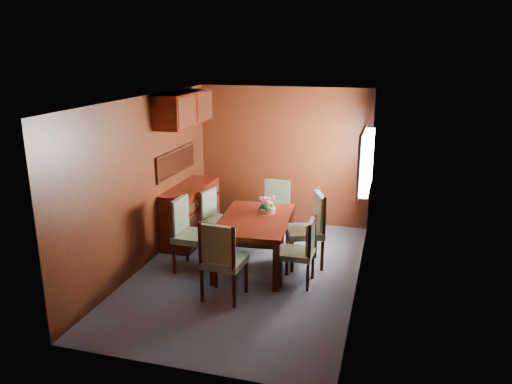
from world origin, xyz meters
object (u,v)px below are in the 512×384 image
(chair_head, at_px, (221,257))
(sideboard, at_px, (191,213))
(chair_right_near, at_px, (303,248))
(dining_table, at_px, (255,225))
(chair_left_near, at_px, (188,230))
(flower_centerpiece, at_px, (267,204))

(chair_head, bearing_deg, sideboard, 126.89)
(chair_right_near, bearing_deg, sideboard, 61.69)
(chair_right_near, xyz_separation_m, chair_head, (-0.88, -0.71, 0.07))
(dining_table, distance_m, chair_left_near, 0.94)
(dining_table, relative_size, chair_right_near, 1.76)
(chair_right_near, relative_size, chair_head, 0.88)
(dining_table, bearing_deg, flower_centerpiece, 66.17)
(chair_left_near, height_order, chair_right_near, chair_left_near)
(sideboard, relative_size, chair_head, 1.34)
(dining_table, height_order, chair_head, chair_head)
(dining_table, height_order, flower_centerpiece, flower_centerpiece)
(flower_centerpiece, bearing_deg, chair_right_near, -45.23)
(sideboard, bearing_deg, flower_centerpiece, -17.99)
(chair_left_near, bearing_deg, chair_right_near, 89.87)
(dining_table, distance_m, chair_right_near, 0.86)
(chair_left_near, xyz_separation_m, chair_right_near, (1.64, -0.04, -0.08))
(flower_centerpiece, bearing_deg, chair_head, -98.86)
(dining_table, bearing_deg, chair_head, -100.82)
(dining_table, bearing_deg, sideboard, 145.67)
(dining_table, relative_size, flower_centerpiece, 5.83)
(chair_left_near, distance_m, flower_centerpiece, 1.19)
(sideboard, distance_m, flower_centerpiece, 1.51)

